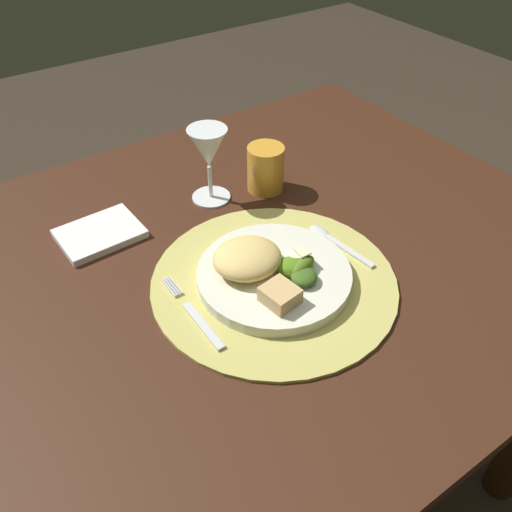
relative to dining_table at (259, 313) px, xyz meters
name	(u,v)px	position (x,y,z in m)	size (l,w,h in m)	color
ground_plane	(258,468)	(0.00, 0.00, -0.59)	(6.00, 6.00, 0.00)	#34291F
dining_table	(259,313)	(0.00, 0.00, 0.00)	(1.11, 0.92, 0.75)	#3A1D11
placemat	(274,281)	(-0.03, -0.08, 0.16)	(0.39, 0.39, 0.01)	tan
dinner_plate	(274,275)	(-0.03, -0.08, 0.17)	(0.24, 0.24, 0.02)	silver
pasta_serving	(247,258)	(-0.06, -0.05, 0.20)	(0.11, 0.10, 0.04)	#E2BE6B
salad_greens	(297,269)	(-0.01, -0.11, 0.19)	(0.07, 0.09, 0.03)	#4E7A17
bread_piece	(280,295)	(-0.06, -0.14, 0.20)	(0.05, 0.05, 0.02)	tan
fork	(195,315)	(-0.17, -0.08, 0.17)	(0.01, 0.17, 0.00)	silver
spoon	(331,239)	(0.11, -0.06, 0.17)	(0.03, 0.14, 0.01)	silver
napkin	(100,233)	(-0.21, 0.18, 0.16)	(0.14, 0.10, 0.01)	silver
wine_glass	(208,151)	(0.01, 0.18, 0.26)	(0.07, 0.07, 0.14)	silver
amber_tumbler	(266,169)	(0.11, 0.15, 0.20)	(0.07, 0.07, 0.09)	gold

